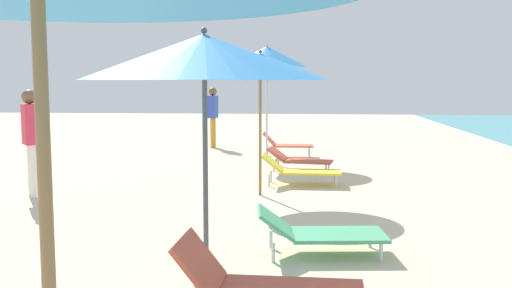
{
  "coord_description": "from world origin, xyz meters",
  "views": [
    {
      "loc": [
        0.71,
        6.16,
        1.93
      ],
      "look_at": [
        0.15,
        12.46,
        1.24
      ],
      "focal_mm": 40.94,
      "sensor_mm": 36.0,
      "label": 1
    }
  ],
  "objects_px": {
    "umbrella_fourth": "(204,57)",
    "umbrella_farthest": "(267,57)",
    "person_walking_near": "(213,111)",
    "umbrella_fifth": "(260,64)",
    "lounger_fifth_shoreside": "(300,170)",
    "lounger_farthest_shoreside": "(287,144)",
    "lounger_fourth_shoreside": "(319,231)",
    "lounger_fourth_inland": "(263,285)",
    "lounger_farthest_inland": "(299,159)",
    "person_walking_mid": "(30,131)"
  },
  "relations": [
    {
      "from": "lounger_fourth_shoreside",
      "to": "person_walking_near",
      "type": "xyz_separation_m",
      "value": [
        -2.86,
        10.24,
        0.8
      ]
    },
    {
      "from": "umbrella_farthest",
      "to": "person_walking_near",
      "type": "bearing_deg",
      "value": 121.41
    },
    {
      "from": "lounger_fourth_inland",
      "to": "umbrella_farthest",
      "type": "height_order",
      "value": "umbrella_farthest"
    },
    {
      "from": "lounger_fourth_inland",
      "to": "lounger_farthest_inland",
      "type": "xyz_separation_m",
      "value": [
        0.16,
        8.1,
        -0.1
      ]
    },
    {
      "from": "lounger_fifth_shoreside",
      "to": "person_walking_mid",
      "type": "bearing_deg",
      "value": -160.5
    },
    {
      "from": "person_walking_near",
      "to": "person_walking_mid",
      "type": "relative_size",
      "value": 0.97
    },
    {
      "from": "lounger_farthest_shoreside",
      "to": "person_walking_near",
      "type": "xyz_separation_m",
      "value": [
        -2.2,
        1.9,
        0.73
      ]
    },
    {
      "from": "lounger_fourth_inland",
      "to": "lounger_farthest_inland",
      "type": "distance_m",
      "value": 8.1
    },
    {
      "from": "umbrella_fourth",
      "to": "umbrella_farthest",
      "type": "height_order",
      "value": "umbrella_farthest"
    },
    {
      "from": "person_walking_near",
      "to": "person_walking_mid",
      "type": "xyz_separation_m",
      "value": [
        -1.83,
        -7.41,
        0.04
      ]
    },
    {
      "from": "person_walking_near",
      "to": "umbrella_fourth",
      "type": "bearing_deg",
      "value": 106.33
    },
    {
      "from": "umbrella_fifth",
      "to": "person_walking_near",
      "type": "relative_size",
      "value": 1.4
    },
    {
      "from": "lounger_farthest_shoreside",
      "to": "umbrella_farthest",
      "type": "bearing_deg",
      "value": -115.62
    },
    {
      "from": "umbrella_farthest",
      "to": "person_walking_mid",
      "type": "bearing_deg",
      "value": -128.34
    },
    {
      "from": "umbrella_fourth",
      "to": "umbrella_fifth",
      "type": "xyz_separation_m",
      "value": [
        0.18,
        4.24,
        0.05
      ]
    },
    {
      "from": "lounger_fourth_inland",
      "to": "umbrella_fourth",
      "type": "bearing_deg",
      "value": 122.4
    },
    {
      "from": "umbrella_fourth",
      "to": "lounger_fourth_shoreside",
      "type": "relative_size",
      "value": 1.64
    },
    {
      "from": "umbrella_fifth",
      "to": "umbrella_farthest",
      "type": "bearing_deg",
      "value": 92.47
    },
    {
      "from": "lounger_fourth_shoreside",
      "to": "umbrella_farthest",
      "type": "height_order",
      "value": "umbrella_farthest"
    },
    {
      "from": "umbrella_farthest",
      "to": "person_walking_near",
      "type": "xyz_separation_m",
      "value": [
        -1.76,
        2.88,
        -1.43
      ]
    },
    {
      "from": "lounger_fourth_shoreside",
      "to": "person_walking_near",
      "type": "relative_size",
      "value": 0.85
    },
    {
      "from": "lounger_farthest_inland",
      "to": "umbrella_farthest",
      "type": "bearing_deg",
      "value": 131.34
    },
    {
      "from": "umbrella_fourth",
      "to": "lounger_farthest_shoreside",
      "type": "distance_m",
      "value": 9.44
    },
    {
      "from": "umbrella_fifth",
      "to": "lounger_fifth_shoreside",
      "type": "height_order",
      "value": "umbrella_fifth"
    },
    {
      "from": "lounger_fifth_shoreside",
      "to": "umbrella_farthest",
      "type": "relative_size",
      "value": 0.53
    },
    {
      "from": "umbrella_farthest",
      "to": "lounger_farthest_shoreside",
      "type": "xyz_separation_m",
      "value": [
        0.44,
        0.98,
        -2.16
      ]
    },
    {
      "from": "umbrella_fourth",
      "to": "lounger_fifth_shoreside",
      "type": "bearing_deg",
      "value": 80.99
    },
    {
      "from": "lounger_farthest_inland",
      "to": "person_walking_mid",
      "type": "height_order",
      "value": "person_walking_mid"
    },
    {
      "from": "person_walking_near",
      "to": "umbrella_fifth",
      "type": "bearing_deg",
      "value": 113.02
    },
    {
      "from": "lounger_fifth_shoreside",
      "to": "lounger_farthest_shoreside",
      "type": "relative_size",
      "value": 1.14
    },
    {
      "from": "umbrella_fourth",
      "to": "person_walking_mid",
      "type": "relative_size",
      "value": 1.36
    },
    {
      "from": "lounger_fifth_shoreside",
      "to": "umbrella_farthest",
      "type": "bearing_deg",
      "value": 105.8
    },
    {
      "from": "lounger_fourth_shoreside",
      "to": "umbrella_fifth",
      "type": "height_order",
      "value": "umbrella_fifth"
    },
    {
      "from": "lounger_fifth_shoreside",
      "to": "person_walking_mid",
      "type": "distance_m",
      "value": 4.75
    },
    {
      "from": "lounger_fourth_shoreside",
      "to": "lounger_fourth_inland",
      "type": "bearing_deg",
      "value": -109.65
    },
    {
      "from": "lounger_fifth_shoreside",
      "to": "lounger_farthest_shoreside",
      "type": "xyz_separation_m",
      "value": [
        -0.39,
        3.98,
        0.04
      ]
    },
    {
      "from": "person_walking_mid",
      "to": "lounger_fourth_inland",
      "type": "bearing_deg",
      "value": 94.23
    },
    {
      "from": "lounger_fourth_inland",
      "to": "lounger_farthest_shoreside",
      "type": "bearing_deg",
      "value": 92.48
    },
    {
      "from": "lounger_fourth_shoreside",
      "to": "umbrella_fifth",
      "type": "distance_m",
      "value": 3.96
    },
    {
      "from": "lounger_fourth_inland",
      "to": "person_walking_near",
      "type": "bearing_deg",
      "value": 102.47
    },
    {
      "from": "person_walking_near",
      "to": "person_walking_mid",
      "type": "distance_m",
      "value": 7.63
    },
    {
      "from": "lounger_fourth_shoreside",
      "to": "lounger_fourth_inland",
      "type": "height_order",
      "value": "lounger_fourth_inland"
    },
    {
      "from": "lounger_farthest_shoreside",
      "to": "umbrella_fourth",
      "type": "bearing_deg",
      "value": -94.25
    },
    {
      "from": "lounger_fourth_inland",
      "to": "person_walking_near",
      "type": "relative_size",
      "value": 0.85
    },
    {
      "from": "lounger_fifth_shoreside",
      "to": "lounger_fourth_shoreside",
      "type": "bearing_deg",
      "value": -86.04
    },
    {
      "from": "umbrella_fourth",
      "to": "lounger_fifth_shoreside",
      "type": "distance_m",
      "value": 5.66
    },
    {
      "from": "lounger_fifth_shoreside",
      "to": "lounger_farthest_shoreside",
      "type": "height_order",
      "value": "lounger_farthest_shoreside"
    },
    {
      "from": "umbrella_fifth",
      "to": "lounger_fourth_shoreside",
      "type": "bearing_deg",
      "value": -74.31
    },
    {
      "from": "lounger_fourth_inland",
      "to": "umbrella_fifth",
      "type": "bearing_deg",
      "value": 96.35
    },
    {
      "from": "umbrella_fifth",
      "to": "lounger_fifth_shoreside",
      "type": "xyz_separation_m",
      "value": [
        0.66,
        1.04,
        -1.92
      ]
    }
  ]
}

